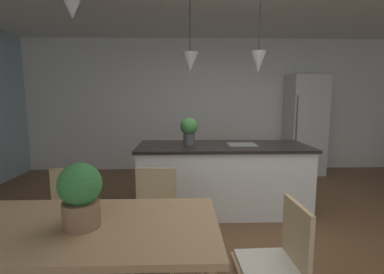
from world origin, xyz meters
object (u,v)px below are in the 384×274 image
Objects in this scene: kitchen_island at (222,177)px; chair_far_left at (67,215)px; dining_table at (76,236)px; chair_kitchen_end at (275,264)px; potted_plant_on_table at (80,194)px; potted_plant_on_island at (189,129)px; refrigerator at (305,125)px; chair_far_right at (155,214)px.

chair_far_left is at bearing -142.64° from kitchen_island.
kitchen_island is at bearing 59.47° from dining_table.
potted_plant_on_table reaches higher than chair_kitchen_end.
potted_plant_on_island reaches higher than dining_table.
refrigerator is 5.35× the size of potted_plant_on_island.
dining_table is 4.81× the size of potted_plant_on_island.
chair_kitchen_end is 2.22× the size of potted_plant_on_table.
potted_plant_on_table is at bearing -112.78° from chair_far_right.
kitchen_island is 6.15× the size of potted_plant_on_island.
potted_plant_on_table is (0.44, -0.83, 0.49)m from chair_far_left.
chair_far_right is (-0.85, 0.80, 0.00)m from chair_kitchen_end.
dining_table is at bearing -116.26° from chair_far_right.
potted_plant_on_island is (0.73, 2.00, 0.43)m from dining_table.
chair_far_right is 1.40m from potted_plant_on_island.
potted_plant_on_island reaches higher than potted_plant_on_table.
dining_table is 4.46× the size of potted_plant_on_table.
dining_table is 2.01× the size of chair_far_left.
chair_far_left is at bearing 116.10° from dining_table.
chair_far_right is at bearing -0.00° from chair_far_left.
chair_kitchen_end is at bearing 1.24° from potted_plant_on_table.
chair_far_right and chair_far_left have the same top height.
kitchen_island is (1.57, 1.20, -0.01)m from chair_far_left.
chair_far_right is at bearing 67.22° from potted_plant_on_table.
chair_far_left is 1.77m from potted_plant_on_island.
kitchen_island is 5.70× the size of potted_plant_on_table.
potted_plant_on_table is (-0.68, -2.03, -0.15)m from potted_plant_on_island.
chair_far_left is (-1.64, 0.80, 0.00)m from chair_kitchen_end.
potted_plant_on_table reaches higher than kitchen_island.
dining_table is 2.18m from potted_plant_on_island.
dining_table is at bearing -179.91° from chair_kitchen_end.
kitchen_island is 2.38m from potted_plant_on_table.
chair_kitchen_end is at bearing 0.09° from dining_table.
chair_far_right is 1.02m from potted_plant_on_table.
potted_plant_on_island is (-0.51, 2.00, 0.64)m from chair_kitchen_end.
chair_far_right is 0.39× the size of kitchen_island.
potted_plant_on_table reaches higher than dining_table.
kitchen_island is (1.18, 2.00, -0.22)m from dining_table.
dining_table is 0.78× the size of kitchen_island.
kitchen_island is 2.75m from refrigerator.
chair_kitchen_end is 1.00× the size of chair_far_right.
chair_far_right is at bearing -105.69° from potted_plant_on_island.
chair_kitchen_end is 1.82m from chair_far_left.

